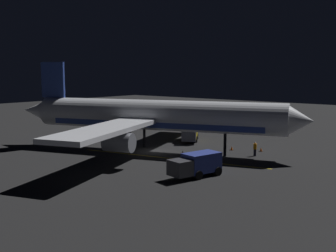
# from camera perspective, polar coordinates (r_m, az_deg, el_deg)

# --- Properties ---
(ground_plane) EXTENTS (180.00, 180.00, 0.20)m
(ground_plane) POSITION_cam_1_polar(r_m,az_deg,el_deg) (53.21, -1.67, -3.66)
(ground_plane) COLOR black
(apron_guide_stripe) EXTENTS (5.58, 23.78, 0.01)m
(apron_guide_stripe) POSITION_cam_1_polar(r_m,az_deg,el_deg) (49.05, 0.22, -4.51)
(apron_guide_stripe) COLOR gold
(apron_guide_stripe) RESTS_ON ground_plane
(airliner) EXTENTS (37.74, 38.58, 11.57)m
(airliner) POSITION_cam_1_polar(r_m,az_deg,el_deg) (52.72, -2.32, 1.34)
(airliner) COLOR white
(airliner) RESTS_ON ground_plane
(baggage_truck) EXTENTS (5.79, 3.33, 2.32)m
(baggage_truck) POSITION_cam_1_polar(r_m,az_deg,el_deg) (40.51, 4.02, -5.40)
(baggage_truck) COLOR navy
(baggage_truck) RESTS_ON ground_plane
(catering_truck) EXTENTS (6.39, 5.12, 2.49)m
(catering_truck) POSITION_cam_1_polar(r_m,az_deg,el_deg) (60.96, 3.06, -0.90)
(catering_truck) COLOR gold
(catering_truck) RESTS_ON ground_plane
(ground_crew_worker) EXTENTS (0.40, 0.40, 1.74)m
(ground_crew_worker) POSITION_cam_1_polar(r_m,az_deg,el_deg) (51.33, 11.99, -3.13)
(ground_crew_worker) COLOR black
(ground_crew_worker) RESTS_ON ground_plane
(traffic_cone_near_left) EXTENTS (0.50, 0.50, 0.55)m
(traffic_cone_near_left) POSITION_cam_1_polar(r_m,az_deg,el_deg) (54.66, 8.84, -3.08)
(traffic_cone_near_left) COLOR #EA590F
(traffic_cone_near_left) RESTS_ON ground_plane
(traffic_cone_near_right) EXTENTS (0.50, 0.50, 0.55)m
(traffic_cone_near_right) POSITION_cam_1_polar(r_m,az_deg,el_deg) (54.50, 12.80, -3.21)
(traffic_cone_near_right) COLOR #EA590F
(traffic_cone_near_right) RESTS_ON ground_plane
(traffic_cone_under_wing) EXTENTS (0.50, 0.50, 0.55)m
(traffic_cone_under_wing) POSITION_cam_1_polar(r_m,az_deg,el_deg) (51.02, 2.06, -3.75)
(traffic_cone_under_wing) COLOR #EA590F
(traffic_cone_under_wing) RESTS_ON ground_plane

